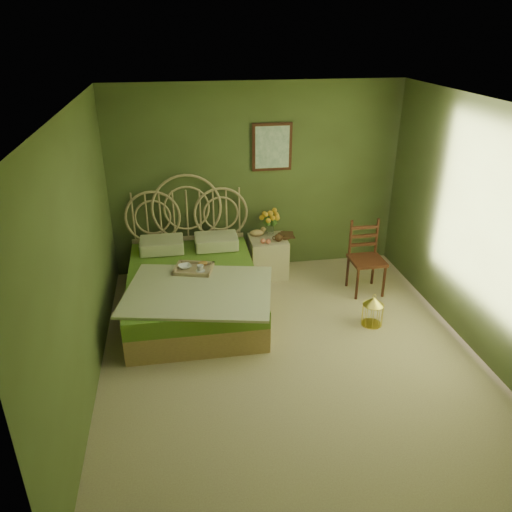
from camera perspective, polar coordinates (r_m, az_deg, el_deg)
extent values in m
plane|color=#BEB389|center=(5.51, 3.96, -11.22)|extent=(4.50, 4.50, 0.00)
plane|color=silver|center=(4.49, 4.98, 16.56)|extent=(4.50, 4.50, 0.00)
plane|color=#526635|center=(6.93, 0.06, 8.70)|extent=(4.00, 0.00, 4.00)
plane|color=#526635|center=(4.82, -19.39, -0.42)|extent=(0.00, 4.50, 4.50)
plane|color=#526635|center=(5.65, 24.56, 2.46)|extent=(0.00, 4.50, 4.50)
cube|color=#35170E|center=(6.83, 1.85, 12.34)|extent=(0.54, 0.03, 0.64)
cube|color=white|center=(6.81, 1.88, 12.31)|extent=(0.46, 0.01, 0.56)
cube|color=tan|center=(6.24, -7.11, -4.96)|extent=(1.54, 2.05, 0.31)
cube|color=olive|center=(6.11, -7.24, -2.88)|extent=(1.54, 2.05, 0.21)
cube|color=beige|center=(5.65, -6.56, -3.97)|extent=(1.84, 1.54, 0.03)
cube|color=beige|center=(6.68, -10.71, 1.26)|extent=(0.56, 0.41, 0.16)
cube|color=beige|center=(6.69, -4.56, 1.68)|extent=(0.56, 0.41, 0.16)
cube|color=tan|center=(6.09, -7.14, -1.69)|extent=(0.53, 0.46, 0.04)
ellipsoid|color=#B77A38|center=(6.15, -6.10, -0.83)|extent=(0.12, 0.07, 0.05)
cube|color=beige|center=(7.00, 1.37, -0.08)|extent=(0.51, 0.51, 0.56)
cylinder|color=silver|center=(6.97, 1.62, 3.11)|extent=(0.10, 0.10, 0.18)
ellipsoid|color=tan|center=(6.94, 0.09, 2.65)|extent=(0.21, 0.11, 0.10)
sphere|color=#D86D54|center=(6.72, 0.79, 1.73)|extent=(0.07, 0.07, 0.07)
sphere|color=#D86D54|center=(6.71, 1.41, 1.70)|extent=(0.07, 0.07, 0.07)
cube|color=#35170E|center=(6.64, 12.57, -0.51)|extent=(0.43, 0.43, 0.04)
cylinder|color=#35170E|center=(6.53, 11.47, -3.09)|extent=(0.04, 0.04, 0.45)
cylinder|color=#35170E|center=(6.66, 14.40, -2.82)|extent=(0.04, 0.04, 0.45)
cylinder|color=#35170E|center=(6.83, 10.44, -1.68)|extent=(0.04, 0.04, 0.45)
cylinder|color=#35170E|center=(6.96, 13.26, -1.44)|extent=(0.04, 0.04, 0.45)
cube|color=#35170E|center=(6.70, 12.22, 2.10)|extent=(0.36, 0.05, 0.50)
cylinder|color=gold|center=(6.15, 13.03, -7.56)|extent=(0.24, 0.24, 0.01)
cylinder|color=gold|center=(6.09, 13.15, -6.53)|extent=(0.24, 0.24, 0.27)
cone|color=gold|center=(5.99, 13.32, -5.04)|extent=(0.24, 0.24, 0.10)
imported|color=#381E0F|center=(6.94, 2.82, 2.26)|extent=(0.20, 0.25, 0.02)
imported|color=#472819|center=(6.93, 2.83, 2.41)|extent=(0.22, 0.27, 0.02)
imported|color=white|center=(6.12, -8.12, -1.22)|extent=(0.19, 0.19, 0.04)
imported|color=white|center=(6.01, -6.38, -1.39)|extent=(0.09, 0.09, 0.08)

